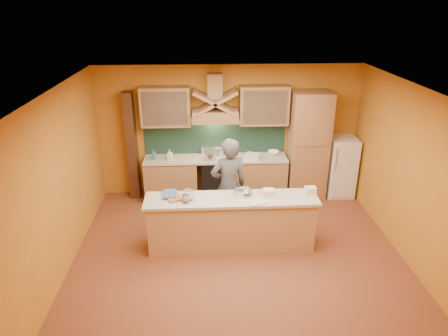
{
  "coord_description": "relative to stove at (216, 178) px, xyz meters",
  "views": [
    {
      "loc": [
        -0.54,
        -5.6,
        4.02
      ],
      "look_at": [
        -0.19,
        0.9,
        1.23
      ],
      "focal_mm": 32.0,
      "sensor_mm": 36.0,
      "label": 1
    }
  ],
  "objects": [
    {
      "name": "trim_column_left",
      "position": [
        -1.75,
        0.15,
        0.7
      ],
      "size": [
        0.2,
        0.3,
        2.3
      ],
      "primitive_type": "cube",
      "color": "#472816",
      "rests_on": "floor"
    },
    {
      "name": "person",
      "position": [
        0.19,
        -1.36,
        0.45
      ],
      "size": [
        0.74,
        0.57,
        1.81
      ],
      "primitive_type": "imported",
      "rotation": [
        0.0,
        0.0,
        3.37
      ],
      "color": "#4C4C51",
      "rests_on": "floor"
    },
    {
      "name": "upper_cabinet_right",
      "position": [
        1.0,
        0.12,
        1.55
      ],
      "size": [
        1.0,
        0.35,
        0.8
      ],
      "primitive_type": "cube",
      "color": "#A6774C",
      "rests_on": "wall_back"
    },
    {
      "name": "backsplash",
      "position": [
        -0.0,
        0.28,
        0.8
      ],
      "size": [
        3.0,
        0.03,
        0.7
      ],
      "primitive_type": "cube",
      "color": "#163227",
      "rests_on": "wall_back"
    },
    {
      "name": "mixing_bowl",
      "position": [
        0.41,
        -1.75,
        0.53
      ],
      "size": [
        0.3,
        0.3,
        0.07
      ],
      "primitive_type": "imported",
      "rotation": [
        0.0,
        0.0,
        0.05
      ],
      "color": "white",
      "rests_on": "island_top"
    },
    {
      "name": "pot_large",
      "position": [
        -0.12,
        -0.11,
        0.52
      ],
      "size": [
        0.22,
        0.22,
        0.15
      ],
      "primitive_type": "cylinder",
      "rotation": [
        0.0,
        0.0,
        -0.01
      ],
      "color": "#BAB9C0",
      "rests_on": "stove"
    },
    {
      "name": "range_hood",
      "position": [
        0.0,
        0.05,
        1.37
      ],
      "size": [
        0.92,
        0.5,
        0.24
      ],
      "primitive_type": "cube",
      "color": "#A6774C",
      "rests_on": "wall_back"
    },
    {
      "name": "counter_top",
      "position": [
        -0.0,
        0.0,
        0.45
      ],
      "size": [
        3.0,
        0.62,
        0.04
      ],
      "primitive_type": "cube",
      "color": "beige",
      "rests_on": "base_cabinet_left"
    },
    {
      "name": "book_lower",
      "position": [
        -0.87,
        -1.9,
        0.51
      ],
      "size": [
        0.34,
        0.38,
        0.03
      ],
      "primitive_type": "imported",
      "rotation": [
        0.0,
        0.0,
        0.39
      ],
      "color": "#B05B3F",
      "rests_on": "island_top"
    },
    {
      "name": "island_body",
      "position": [
        0.2,
        -1.9,
        -0.01
      ],
      "size": [
        2.8,
        0.55,
        0.88
      ],
      "primitive_type": "cube",
      "color": "tan",
      "rests_on": "floor"
    },
    {
      "name": "hood_chimney",
      "position": [
        0.0,
        0.15,
        1.95
      ],
      "size": [
        0.3,
        0.3,
        0.5
      ],
      "primitive_type": "cube",
      "color": "#A6774C",
      "rests_on": "wall_back"
    },
    {
      "name": "bowl_back",
      "position": [
        1.24,
        0.13,
        0.51
      ],
      "size": [
        0.32,
        0.32,
        0.08
      ],
      "primitive_type": "imported",
      "rotation": [
        0.0,
        0.0,
        -0.36
      ],
      "color": "white",
      "rests_on": "counter_top"
    },
    {
      "name": "base_cabinet_right",
      "position": [
        0.95,
        0.0,
        -0.02
      ],
      "size": [
        1.1,
        0.6,
        0.86
      ],
      "primitive_type": "cube",
      "color": "#A6774C",
      "rests_on": "floor"
    },
    {
      "name": "dish_rack",
      "position": [
        0.77,
        -0.1,
        0.52
      ],
      "size": [
        0.36,
        0.32,
        0.1
      ],
      "primitive_type": "cube",
      "rotation": [
        0.0,
        0.0,
        -0.4
      ],
      "color": "white",
      "rests_on": "counter_top"
    },
    {
      "name": "jar_small",
      "position": [
        -0.56,
        -2.01,
        0.56
      ],
      "size": [
        0.14,
        0.14,
        0.14
      ],
      "primitive_type": "cylinder",
      "rotation": [
        0.0,
        0.0,
        0.43
      ],
      "color": "silver",
      "rests_on": "island_top"
    },
    {
      "name": "wall_front",
      "position": [
        0.3,
        -4.7,
        0.95
      ],
      "size": [
        5.5,
        0.02,
        2.8
      ],
      "primitive_type": "cube",
      "color": "orange",
      "rests_on": "floor"
    },
    {
      "name": "stove",
      "position": [
        0.0,
        0.0,
        0.0
      ],
      "size": [
        0.6,
        0.58,
        0.9
      ],
      "primitive_type": "cube",
      "color": "black",
      "rests_on": "floor"
    },
    {
      "name": "grocery_bag_a",
      "position": [
        0.83,
        -1.85,
        0.55
      ],
      "size": [
        0.18,
        0.15,
        0.12
      ],
      "primitive_type": "cube",
      "rotation": [
        0.0,
        0.0,
        0.02
      ],
      "color": "beige",
      "rests_on": "island_top"
    },
    {
      "name": "wall_left",
      "position": [
        -2.45,
        -2.2,
        0.95
      ],
      "size": [
        0.02,
        5.0,
        2.8
      ],
      "primitive_type": "cube",
      "color": "orange",
      "rests_on": "floor"
    },
    {
      "name": "upper_cabinet_left",
      "position": [
        -1.0,
        0.12,
        1.55
      ],
      "size": [
        1.0,
        0.35,
        0.8
      ],
      "primitive_type": "cube",
      "color": "#A6774C",
      "rests_on": "wall_back"
    },
    {
      "name": "ceiling",
      "position": [
        0.3,
        -2.2,
        2.35
      ],
      "size": [
        5.5,
        5.0,
        0.01
      ],
      "primitive_type": "cube",
      "color": "white",
      "rests_on": "wall_back"
    },
    {
      "name": "soap_bottle_b",
      "position": [
        -1.29,
        -0.02,
        0.58
      ],
      "size": [
        0.1,
        0.1,
        0.22
      ],
      "primitive_type": "imported",
      "rotation": [
        0.0,
        0.0,
        0.17
      ],
      "color": "teal",
      "rests_on": "counter_top"
    },
    {
      "name": "grocery_bag_b",
      "position": [
        1.55,
        -1.8,
        0.55
      ],
      "size": [
        0.19,
        0.15,
        0.11
      ],
      "primitive_type": "cube",
      "rotation": [
        0.0,
        0.0,
        -0.02
      ],
      "color": "beige",
      "rests_on": "island_top"
    },
    {
      "name": "base_cabinet_left",
      "position": [
        -0.95,
        0.0,
        -0.02
      ],
      "size": [
        1.1,
        0.6,
        0.86
      ],
      "primitive_type": "cube",
      "color": "#A6774C",
      "rests_on": "floor"
    },
    {
      "name": "book_upper",
      "position": [
        -0.95,
        -1.76,
        0.53
      ],
      "size": [
        0.25,
        0.33,
        0.02
      ],
      "primitive_type": "imported",
      "rotation": [
        0.0,
        0.0,
        0.04
      ],
      "color": "#3D5D87",
      "rests_on": "island_top"
    },
    {
      "name": "wall_right",
      "position": [
        3.05,
        -2.2,
        0.95
      ],
      "size": [
        0.02,
        5.0,
        2.8
      ],
      "primitive_type": "cube",
      "color": "orange",
      "rests_on": "floor"
    },
    {
      "name": "pantry_column",
      "position": [
        1.95,
        0.0,
        0.7
      ],
      "size": [
        0.8,
        0.6,
        2.3
      ],
      "primitive_type": "cube",
      "color": "#A6774C",
      "rests_on": "floor"
    },
    {
      "name": "kitchen_scale",
      "position": [
        0.35,
        -1.86,
        0.55
      ],
      "size": [
        0.15,
        0.15,
        0.11
      ],
      "primitive_type": "cube",
      "rotation": [
        0.0,
        0.0,
        -0.18
      ],
      "color": "white",
      "rests_on": "island_top"
    },
    {
      "name": "floor",
      "position": [
        0.3,
        -2.2,
        -0.45
      ],
      "size": [
        5.5,
        5.0,
        0.01
      ],
      "primitive_type": "cube",
      "color": "brown",
      "rests_on": "ground"
    },
    {
      "name": "wall_back",
      "position": [
        0.3,
        0.3,
        0.95
      ],
      "size": [
        5.5,
        0.02,
        2.8
      ],
      "primitive_type": "cube",
      "color": "orange",
      "rests_on": "floor"
    },
    {
      "name": "soap_bottle_a",
      "position": [
        -0.95,
        -0.02,
        0.57
      ],
      "size": [
        0.11,
        0.12,
        0.2
      ],
      "primitive_type": "imported",
      "rotation": [
        0.0,
        0.0,
        -0.3
      ],
      "color": "white",
      "rests_on": "counter_top"
    },
    {
      "name": "island_top",
      "position": [
        0.2,
        -1.9,
        0.47
      ],
      "size": [
        2.9,
        0.62,
        0.05
      ],
      "primitive_type": "cube",
      "color": "beige",
      "rests_on": "island_body"
    },
    {
      "name": "jar_large",
      "position": [
        -0.51,
        -1.93,
        0.58
      ],
      "size": [
        0.17,
        0.17,
        0.18
      ],
      "primitive_type": "cylinder",
      "rotation": [
        0.0,
        0.0,
        0.14
      ],
      "color": "white",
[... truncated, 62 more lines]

